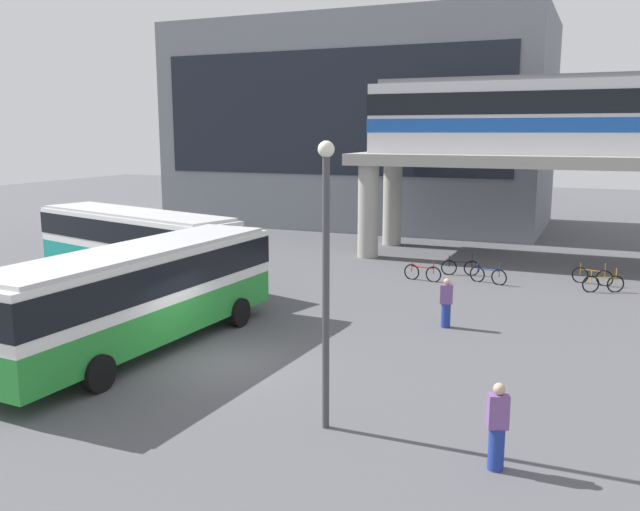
{
  "coord_description": "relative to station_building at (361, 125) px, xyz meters",
  "views": [
    {
      "loc": [
        9.97,
        -15.93,
        6.63
      ],
      "look_at": [
        0.61,
        6.06,
        2.2
      ],
      "focal_mm": 37.51,
      "sensor_mm": 36.0,
      "label": 1
    }
  ],
  "objects": [
    {
      "name": "ground_plane",
      "position": [
        6.93,
        -21.44,
        -7.14
      ],
      "size": [
        120.0,
        120.0,
        0.0
      ],
      "primitive_type": "plane",
      "color": "#515156"
    },
    {
      "name": "station_building",
      "position": [
        0.0,
        0.0,
        0.0
      ],
      "size": [
        26.54,
        13.0,
        14.28
      ],
      "color": "slate",
      "rests_on": "ground_plane"
    },
    {
      "name": "train",
      "position": [
        17.8,
        -11.66,
        0.33
      ],
      "size": [
        25.54,
        2.96,
        3.84
      ],
      "color": "silver",
      "rests_on": "elevated_platform"
    },
    {
      "name": "bus_main",
      "position": [
        4.16,
        -31.37,
        -5.15
      ],
      "size": [
        3.21,
        11.17,
        3.22
      ],
      "color": "#268C33",
      "rests_on": "ground_plane"
    },
    {
      "name": "bus_secondary",
      "position": [
        -1.94,
        -23.87,
        -5.15
      ],
      "size": [
        11.32,
        5.38,
        3.22
      ],
      "color": "teal",
      "rests_on": "ground_plane"
    },
    {
      "name": "bicycle_brown",
      "position": [
        16.69,
        -16.18,
        -6.78
      ],
      "size": [
        1.74,
        0.54,
        1.04
      ],
      "color": "black",
      "rests_on": "ground_plane"
    },
    {
      "name": "bicycle_orange",
      "position": [
        17.15,
        -17.56,
        -6.78
      ],
      "size": [
        1.66,
        0.78,
        1.04
      ],
      "color": "black",
      "rests_on": "ground_plane"
    },
    {
      "name": "bicycle_blue",
      "position": [
        12.43,
        -17.78,
        -6.78
      ],
      "size": [
        1.73,
        0.59,
        1.04
      ],
      "color": "black",
      "rests_on": "ground_plane"
    },
    {
      "name": "bicycle_red",
      "position": [
        9.61,
        -18.39,
        -6.78
      ],
      "size": [
        1.78,
        0.3,
        1.04
      ],
      "color": "black",
      "rests_on": "ground_plane"
    },
    {
      "name": "bicycle_black",
      "position": [
        10.94,
        -16.5,
        -6.78
      ],
      "size": [
        1.75,
        0.5,
        1.04
      ],
      "color": "black",
      "rests_on": "ground_plane"
    },
    {
      "name": "pedestrian_by_bike_rack",
      "position": [
        12.19,
        -25.24,
        -6.33
      ],
      "size": [
        0.42,
        0.32,
        1.72
      ],
      "color": "navy",
      "rests_on": "ground_plane"
    },
    {
      "name": "pedestrian_at_kerb",
      "position": [
        15.29,
        -34.64,
        -6.28
      ],
      "size": [
        0.47,
        0.38,
        1.81
      ],
      "color": "navy",
      "rests_on": "ground_plane"
    },
    {
      "name": "lamp_post",
      "position": [
        11.44,
        -34.19,
        -3.34
      ],
      "size": [
        0.36,
        0.36,
        6.45
      ],
      "color": "#3F3F44",
      "rests_on": "ground_plane"
    }
  ]
}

